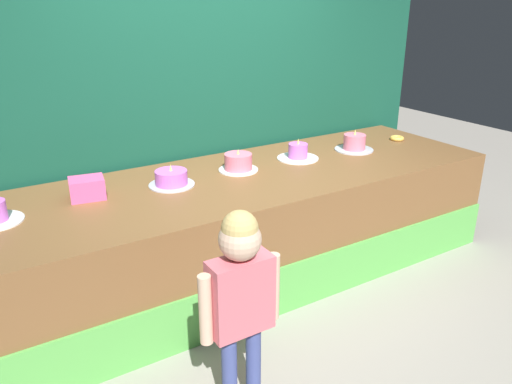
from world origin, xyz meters
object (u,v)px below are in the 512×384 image
(child_figure, at_px, (241,289))
(cake_left, at_px, (171,179))
(pink_box, at_px, (87,188))
(cake_center, at_px, (238,163))
(donut, at_px, (397,138))
(cake_right, at_px, (298,153))
(cake_far_right, at_px, (354,143))

(child_figure, distance_m, cake_left, 1.35)
(pink_box, bearing_deg, child_figure, -75.57)
(cake_center, bearing_deg, pink_box, 178.35)
(child_figure, bearing_deg, donut, 28.43)
(child_figure, relative_size, cake_center, 3.80)
(cake_center, bearing_deg, cake_right, -0.11)
(cake_right, bearing_deg, cake_far_right, -5.65)
(child_figure, xyz_separation_m, donut, (2.47, 1.34, 0.09))
(cake_center, distance_m, cake_far_right, 1.13)
(cake_left, xyz_separation_m, cake_center, (0.57, 0.04, 0.01))
(donut, relative_size, cake_right, 0.37)
(child_figure, distance_m, donut, 2.81)
(pink_box, distance_m, cake_far_right, 2.26)
(cake_far_right, bearing_deg, cake_right, 174.35)
(donut, bearing_deg, cake_far_right, -176.45)
(cake_far_right, bearing_deg, pink_box, 177.73)
(child_figure, height_order, cake_far_right, child_figure)
(donut, relative_size, cake_left, 0.39)
(cake_left, xyz_separation_m, cake_far_right, (1.70, -0.02, 0.01))
(child_figure, bearing_deg, pink_box, 104.43)
(pink_box, distance_m, cake_center, 1.13)
(cake_center, bearing_deg, donut, -0.74)
(donut, relative_size, cake_center, 0.42)
(child_figure, height_order, cake_center, child_figure)
(donut, xyz_separation_m, cake_right, (-1.13, 0.02, 0.03))
(cake_center, bearing_deg, cake_left, -176.38)
(cake_far_right, bearing_deg, child_figure, -145.63)
(donut, relative_size, cake_far_right, 0.38)
(child_figure, bearing_deg, cake_right, 45.41)
(cake_left, distance_m, cake_right, 1.13)
(child_figure, height_order, cake_left, child_figure)
(cake_right, bearing_deg, pink_box, 178.86)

